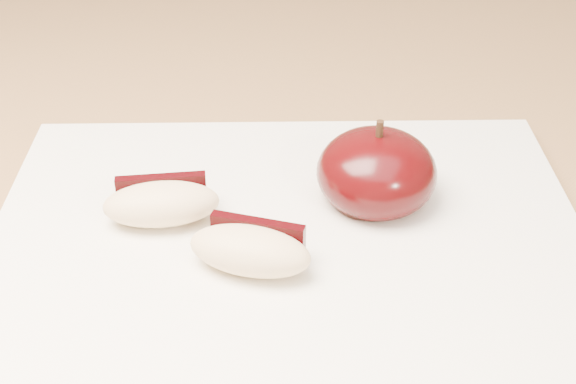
# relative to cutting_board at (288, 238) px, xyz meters

# --- Properties ---
(back_cabinet) EXTENTS (2.40, 0.62, 0.94)m
(back_cabinet) POSITION_rel_cutting_board_xyz_m (0.07, 0.84, -0.44)
(back_cabinet) COLOR silver
(back_cabinet) RESTS_ON ground
(cutting_board) EXTENTS (0.36, 0.28, 0.01)m
(cutting_board) POSITION_rel_cutting_board_xyz_m (0.00, 0.00, 0.00)
(cutting_board) COLOR white
(cutting_board) RESTS_ON island_counter
(apple_half) EXTENTS (0.08, 0.08, 0.06)m
(apple_half) POSITION_rel_cutting_board_xyz_m (0.05, 0.04, 0.02)
(apple_half) COLOR black
(apple_half) RESTS_ON cutting_board
(apple_wedge_a) EXTENTS (0.07, 0.04, 0.02)m
(apple_wedge_a) POSITION_rel_cutting_board_xyz_m (-0.07, 0.00, 0.02)
(apple_wedge_a) COLOR beige
(apple_wedge_a) RESTS_ON cutting_board
(apple_wedge_b) EXTENTS (0.07, 0.04, 0.02)m
(apple_wedge_b) POSITION_rel_cutting_board_xyz_m (-0.02, -0.03, 0.02)
(apple_wedge_b) COLOR beige
(apple_wedge_b) RESTS_ON cutting_board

